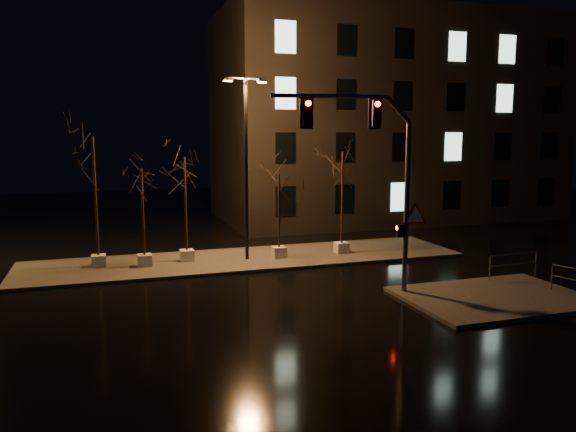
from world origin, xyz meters
name	(u,v)px	position (x,y,z in m)	size (l,w,h in m)	color
ground	(283,292)	(0.00, 0.00, 0.00)	(90.00, 90.00, 0.00)	black
median	(247,259)	(0.00, 6.00, 0.07)	(22.00, 5.00, 0.15)	#3F3D38
sidewalk_corner	(495,297)	(7.50, -3.50, 0.07)	(7.00, 5.00, 0.15)	#3F3D38
building	(385,119)	(14.00, 18.00, 7.50)	(25.00, 12.00, 15.00)	black
tree_0	(94,166)	(-7.11, 6.45, 4.90)	(1.80, 1.80, 6.26)	silver
tree_1	(142,190)	(-5.04, 5.86, 3.75)	(1.80, 1.80, 4.74)	silver
tree_2	(185,180)	(-2.97, 6.33, 4.14)	(1.80, 1.80, 5.25)	silver
tree_3	(279,192)	(1.58, 5.63, 3.46)	(1.80, 1.80, 4.36)	silver
tree_4	(342,174)	(5.04, 5.68, 4.29)	(1.80, 1.80, 5.45)	silver
traffic_signal_mast	(377,165)	(3.27, -1.62, 5.19)	(6.24, 0.96, 7.67)	#585A5F
streetlight_main	(246,156)	(-0.05, 5.79, 5.28)	(2.23, 0.57, 8.90)	black
guard_rail_a	(513,262)	(10.00, -1.50, 0.86)	(2.52, 0.12, 1.09)	#585A5F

